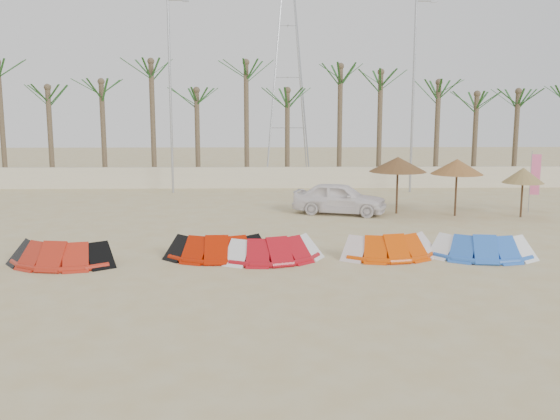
{
  "coord_description": "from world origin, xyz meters",
  "views": [
    {
      "loc": [
        -0.47,
        -16.45,
        5.08
      ],
      "look_at": [
        0.0,
        6.0,
        1.3
      ],
      "focal_mm": 40.0,
      "sensor_mm": 36.0,
      "label": 1
    }
  ],
  "objects_px": {
    "kite_red_left": "(63,251)",
    "parasol_left": "(398,164)",
    "kite_blue": "(480,245)",
    "car": "(340,198)",
    "kite_red_mid": "(218,245)",
    "parasol_mid": "(457,167)",
    "parasol_right": "(523,175)",
    "kite_orange": "(389,244)",
    "kite_red_right": "(274,247)"
  },
  "relations": [
    {
      "from": "kite_blue",
      "to": "parasol_left",
      "type": "height_order",
      "value": "parasol_left"
    },
    {
      "from": "kite_orange",
      "to": "kite_red_mid",
      "type": "bearing_deg",
      "value": -179.75
    },
    {
      "from": "kite_red_right",
      "to": "parasol_right",
      "type": "bearing_deg",
      "value": 33.99
    },
    {
      "from": "kite_red_right",
      "to": "kite_blue",
      "type": "relative_size",
      "value": 1.02
    },
    {
      "from": "kite_red_mid",
      "to": "kite_blue",
      "type": "distance_m",
      "value": 8.86
    },
    {
      "from": "kite_red_left",
      "to": "kite_red_right",
      "type": "relative_size",
      "value": 0.99
    },
    {
      "from": "kite_blue",
      "to": "car",
      "type": "distance_m",
      "value": 9.36
    },
    {
      "from": "kite_red_right",
      "to": "parasol_left",
      "type": "distance_m",
      "value": 10.8
    },
    {
      "from": "kite_red_left",
      "to": "parasol_left",
      "type": "xyz_separation_m",
      "value": [
        12.78,
        9.29,
        1.92
      ]
    },
    {
      "from": "kite_red_mid",
      "to": "car",
      "type": "xyz_separation_m",
      "value": [
        5.1,
        8.43,
        0.33
      ]
    },
    {
      "from": "kite_blue",
      "to": "parasol_left",
      "type": "distance_m",
      "value": 8.9
    },
    {
      "from": "kite_blue",
      "to": "car",
      "type": "bearing_deg",
      "value": 113.72
    },
    {
      "from": "kite_red_left",
      "to": "parasol_left",
      "type": "distance_m",
      "value": 15.92
    },
    {
      "from": "kite_red_mid",
      "to": "car",
      "type": "bearing_deg",
      "value": 58.85
    },
    {
      "from": "parasol_left",
      "to": "parasol_mid",
      "type": "height_order",
      "value": "parasol_left"
    },
    {
      "from": "parasol_right",
      "to": "car",
      "type": "distance_m",
      "value": 8.38
    },
    {
      "from": "parasol_right",
      "to": "car",
      "type": "bearing_deg",
      "value": 172.65
    },
    {
      "from": "kite_red_left",
      "to": "parasol_right",
      "type": "distance_m",
      "value": 20.09
    },
    {
      "from": "parasol_left",
      "to": "parasol_right",
      "type": "bearing_deg",
      "value": -11.55
    },
    {
      "from": "kite_orange",
      "to": "kite_red_left",
      "type": "bearing_deg",
      "value": -175.66
    },
    {
      "from": "kite_red_left",
      "to": "kite_blue",
      "type": "distance_m",
      "value": 13.84
    },
    {
      "from": "kite_orange",
      "to": "parasol_mid",
      "type": "distance_m",
      "value": 9.22
    },
    {
      "from": "parasol_left",
      "to": "parasol_right",
      "type": "height_order",
      "value": "parasol_left"
    },
    {
      "from": "kite_red_mid",
      "to": "kite_orange",
      "type": "bearing_deg",
      "value": 0.25
    },
    {
      "from": "kite_red_mid",
      "to": "kite_red_right",
      "type": "xyz_separation_m",
      "value": [
        1.9,
        -0.33,
        -0.0
      ]
    },
    {
      "from": "parasol_left",
      "to": "kite_red_left",
      "type": "bearing_deg",
      "value": -143.99
    },
    {
      "from": "kite_red_right",
      "to": "kite_orange",
      "type": "height_order",
      "value": "same"
    },
    {
      "from": "kite_red_mid",
      "to": "parasol_right",
      "type": "relative_size",
      "value": 1.49
    },
    {
      "from": "kite_blue",
      "to": "parasol_left",
      "type": "relative_size",
      "value": 1.3
    },
    {
      "from": "kite_orange",
      "to": "kite_red_right",
      "type": "bearing_deg",
      "value": -174.78
    },
    {
      "from": "kite_red_right",
      "to": "parasol_left",
      "type": "bearing_deg",
      "value": 56.18
    },
    {
      "from": "parasol_left",
      "to": "parasol_mid",
      "type": "distance_m",
      "value": 2.69
    },
    {
      "from": "parasol_left",
      "to": "kite_red_mid",
      "type": "bearing_deg",
      "value": -132.62
    },
    {
      "from": "parasol_left",
      "to": "parasol_mid",
      "type": "bearing_deg",
      "value": -15.14
    },
    {
      "from": "kite_red_mid",
      "to": "kite_red_right",
      "type": "distance_m",
      "value": 1.93
    },
    {
      "from": "kite_red_left",
      "to": "kite_red_mid",
      "type": "height_order",
      "value": "same"
    },
    {
      "from": "kite_orange",
      "to": "kite_blue",
      "type": "distance_m",
      "value": 3.04
    },
    {
      "from": "car",
      "to": "kite_blue",
      "type": "bearing_deg",
      "value": -138.57
    },
    {
      "from": "kite_orange",
      "to": "kite_blue",
      "type": "bearing_deg",
      "value": -3.04
    },
    {
      "from": "kite_orange",
      "to": "parasol_right",
      "type": "relative_size",
      "value": 1.53
    },
    {
      "from": "kite_red_left",
      "to": "kite_blue",
      "type": "bearing_deg",
      "value": 2.72
    },
    {
      "from": "kite_red_right",
      "to": "parasol_mid",
      "type": "xyz_separation_m",
      "value": [
        8.51,
        8.13,
        1.87
      ]
    },
    {
      "from": "kite_orange",
      "to": "parasol_right",
      "type": "height_order",
      "value": "parasol_right"
    },
    {
      "from": "parasol_mid",
      "to": "car",
      "type": "xyz_separation_m",
      "value": [
        -5.31,
        0.64,
        -1.54
      ]
    },
    {
      "from": "kite_red_left",
      "to": "parasol_mid",
      "type": "height_order",
      "value": "parasol_mid"
    },
    {
      "from": "parasol_mid",
      "to": "parasol_right",
      "type": "relative_size",
      "value": 1.16
    },
    {
      "from": "kite_blue",
      "to": "parasol_right",
      "type": "relative_size",
      "value": 1.55
    },
    {
      "from": "parasol_right",
      "to": "kite_red_right",
      "type": "bearing_deg",
      "value": -146.01
    },
    {
      "from": "kite_red_right",
      "to": "car",
      "type": "distance_m",
      "value": 9.33
    },
    {
      "from": "parasol_mid",
      "to": "car",
      "type": "distance_m",
      "value": 5.57
    }
  ]
}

